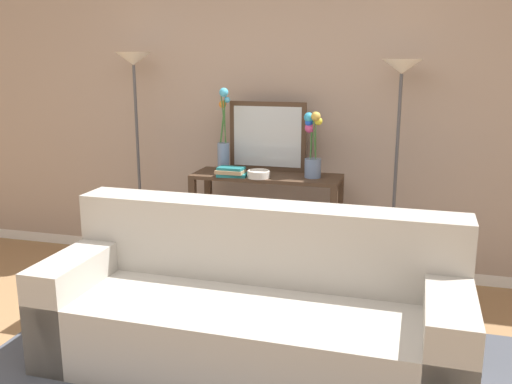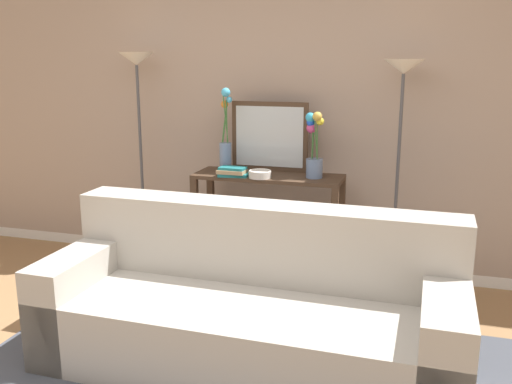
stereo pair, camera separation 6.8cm
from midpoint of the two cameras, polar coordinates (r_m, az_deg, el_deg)
back_wall at (r=4.56m, az=2.38°, el=8.47°), size 12.00×0.15×2.62m
area_rug at (r=3.23m, az=-0.78°, el=-18.19°), size 3.03×1.73×0.01m
couch at (r=3.22m, az=0.10°, el=-12.07°), size 2.31×0.90×0.88m
console_table at (r=4.30m, az=1.69°, el=-1.76°), size 1.12×0.39×0.85m
floor_lamp_left at (r=4.62m, az=-11.46°, el=9.12°), size 0.28×0.28×1.75m
floor_lamp_right at (r=4.08m, az=15.00°, el=7.83°), size 0.28×0.28×1.70m
wall_mirror at (r=4.35m, az=1.82°, el=5.65°), size 0.60×0.02×0.53m
vase_tall_flowers at (r=4.32m, az=-2.66°, el=5.33°), size 0.10×0.12×0.64m
vase_short_flowers at (r=4.12m, az=6.38°, el=4.43°), size 0.14×0.13×0.49m
fruit_bowl at (r=4.12m, az=0.88°, el=1.85°), size 0.17×0.17×0.06m
book_stack at (r=4.17m, az=-1.92°, el=2.05°), size 0.23×0.16×0.07m
book_row_under_console at (r=4.54m, az=-1.88°, el=-7.82°), size 0.37×0.18×0.13m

